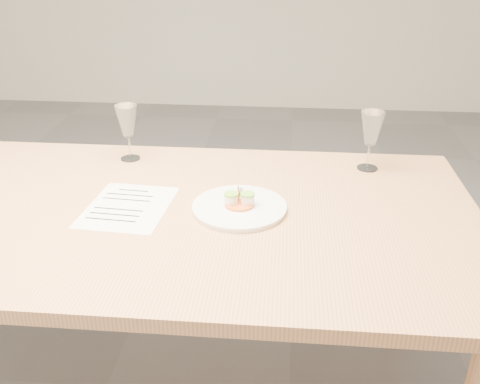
# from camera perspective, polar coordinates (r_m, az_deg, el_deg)

# --- Properties ---
(dining_table) EXTENTS (2.40, 1.00, 0.75)m
(dining_table) POSITION_cam_1_polar(r_m,az_deg,el_deg) (1.72, -16.49, -3.34)
(dining_table) COLOR tan
(dining_table) RESTS_ON ground
(dinner_plate) EXTENTS (0.28, 0.28, 0.07)m
(dinner_plate) POSITION_cam_1_polar(r_m,az_deg,el_deg) (1.58, -0.05, -1.56)
(dinner_plate) COLOR white
(dinner_plate) RESTS_ON dining_table
(recipe_sheet) EXTENTS (0.26, 0.32, 0.00)m
(recipe_sheet) POSITION_cam_1_polar(r_m,az_deg,el_deg) (1.64, -11.87, -1.55)
(recipe_sheet) COLOR white
(recipe_sheet) RESTS_ON dining_table
(wine_glass_1) EXTENTS (0.08, 0.08, 0.20)m
(wine_glass_1) POSITION_cam_1_polar(r_m,az_deg,el_deg) (1.94, -11.96, 7.32)
(wine_glass_1) COLOR white
(wine_glass_1) RESTS_ON dining_table
(wine_glass_2) EXTENTS (0.08, 0.08, 0.20)m
(wine_glass_2) POSITION_cam_1_polar(r_m,az_deg,el_deg) (1.87, 13.86, 6.49)
(wine_glass_2) COLOR white
(wine_glass_2) RESTS_ON dining_table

